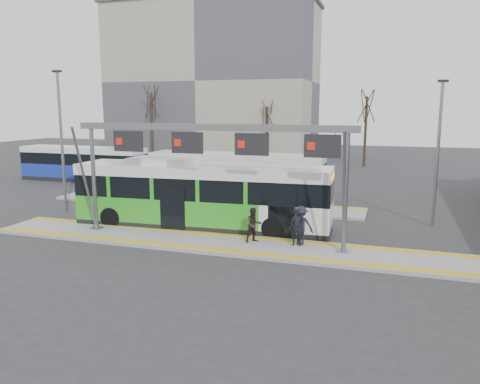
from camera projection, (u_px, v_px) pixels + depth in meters
The scene contains 18 objects.
ground at pixel (217, 245), 20.88m from camera, with size 120.00×120.00×0.00m, color #2D2D30.
platform_main at pixel (217, 243), 20.87m from camera, with size 22.00×3.00×0.15m, color gray.
platform_second at pixel (203, 203), 29.57m from camera, with size 20.00×3.00×0.15m, color gray.
tactile_main at pixel (217, 241), 20.85m from camera, with size 22.00×2.65×0.02m.
tactile_second at pixel (210, 199), 30.63m from camera, with size 20.00×0.35×0.02m.
gantry at pixel (211, 148), 20.46m from camera, with size 13.00×1.68×5.20m.
apartment_block at pixel (214, 81), 57.20m from camera, with size 24.50×12.50×18.40m.
hero_bus at pixel (202, 196), 23.63m from camera, with size 13.02×3.51×3.54m.
bg_bus_green at pixel (236, 176), 31.93m from camera, with size 11.96×2.63×2.98m.
bg_bus_blue at pixel (83, 164), 39.07m from camera, with size 10.86×2.43×2.83m.
passenger_a at pixel (297, 227), 20.15m from camera, with size 0.59×0.39×1.63m, color black.
passenger_b at pixel (254, 225), 20.69m from camera, with size 0.75×0.59×1.55m, color black.
passenger_c at pixel (301, 225), 20.30m from camera, with size 1.10×0.63×1.70m, color #1A1D2F.
tree_left at pixel (267, 115), 49.57m from camera, with size 1.40×1.40×6.99m.
tree_mid at pixel (367, 106), 47.57m from camera, with size 1.40×1.40×8.15m.
tree_far at pixel (151, 102), 52.45m from camera, with size 1.40×1.40×8.75m.
lamp_west at pixel (61, 138), 26.87m from camera, with size 0.50×0.25×8.12m.
lamp_east at pixel (438, 150), 23.52m from camera, with size 0.50×0.25×7.40m.
Camera 1 is at (7.23, -18.81, 6.03)m, focal length 35.00 mm.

